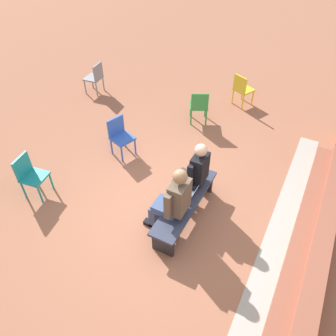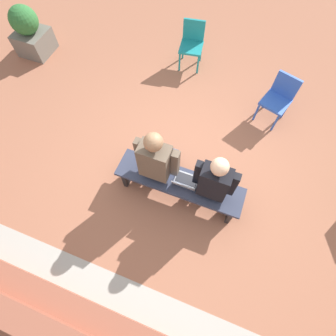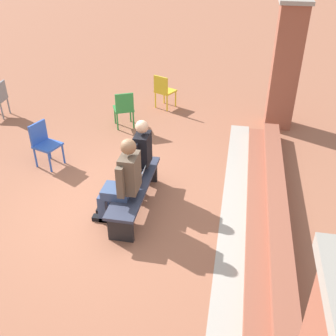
# 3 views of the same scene
# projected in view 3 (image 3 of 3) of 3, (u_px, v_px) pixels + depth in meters

# --- Properties ---
(ground_plane) EXTENTS (60.00, 60.00, 0.00)m
(ground_plane) POSITION_uv_depth(u_px,v_px,m) (112.00, 205.00, 6.44)
(ground_plane) COLOR #9E6047
(concrete_strip) EXTENTS (6.79, 0.40, 0.01)m
(concrete_strip) POSITION_uv_depth(u_px,v_px,m) (233.00, 218.00, 6.13)
(concrete_strip) COLOR #A8A399
(concrete_strip) RESTS_ON ground
(brick_steps) EXTENTS (5.99, 0.60, 0.30)m
(brick_steps) POSITION_uv_depth(u_px,v_px,m) (270.00, 216.00, 5.98)
(brick_steps) COLOR #93513D
(brick_steps) RESTS_ON ground
(brick_pillar_left_of_steps) EXTENTS (0.64, 0.64, 2.69)m
(brick_pillar_left_of_steps) POSITION_uv_depth(u_px,v_px,m) (286.00, 67.00, 8.32)
(brick_pillar_left_of_steps) COLOR #93513D
(brick_pillar_left_of_steps) RESTS_ON ground
(bench) EXTENTS (1.80, 0.44, 0.45)m
(bench) POSITION_uv_depth(u_px,v_px,m) (135.00, 189.00, 6.20)
(bench) COLOR #33384C
(bench) RESTS_ON ground
(person_student) EXTENTS (0.54, 0.68, 1.34)m
(person_student) POSITION_uv_depth(u_px,v_px,m) (137.00, 155.00, 6.39)
(person_student) COLOR #383842
(person_student) RESTS_ON ground
(person_adult) EXTENTS (0.58, 0.74, 1.41)m
(person_adult) POSITION_uv_depth(u_px,v_px,m) (123.00, 179.00, 5.73)
(person_adult) COLOR #384C75
(person_adult) RESTS_ON ground
(laptop) EXTENTS (0.32, 0.29, 0.21)m
(laptop) POSITION_uv_depth(u_px,v_px,m) (136.00, 179.00, 6.19)
(laptop) COLOR #9EA0A5
(laptop) RESTS_ON bench
(plastic_chair_far_left) EXTENTS (0.56, 0.56, 0.84)m
(plastic_chair_far_left) POSITION_uv_depth(u_px,v_px,m) (124.00, 107.00, 8.67)
(plastic_chair_far_left) COLOR #2D893D
(plastic_chair_far_left) RESTS_ON ground
(plastic_chair_by_pillar) EXTENTS (0.53, 0.53, 0.84)m
(plastic_chair_by_pillar) POSITION_uv_depth(u_px,v_px,m) (44.00, 142.00, 7.29)
(plastic_chair_by_pillar) COLOR #2D56B7
(plastic_chair_by_pillar) RESTS_ON ground
(plastic_chair_mid_courtyard) EXTENTS (0.56, 0.56, 0.84)m
(plastic_chair_mid_courtyard) POSITION_uv_depth(u_px,v_px,m) (164.00, 90.00, 9.61)
(plastic_chair_mid_courtyard) COLOR gold
(plastic_chair_mid_courtyard) RESTS_ON ground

